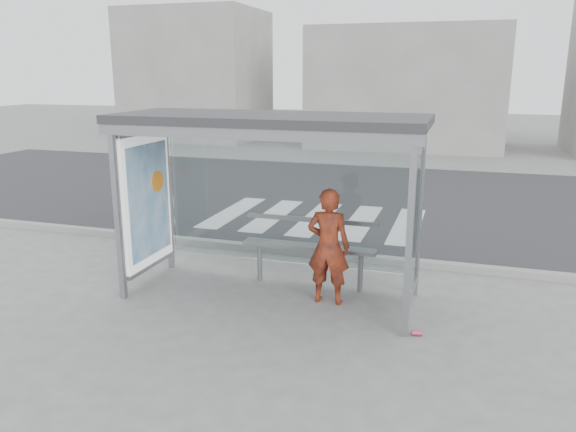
# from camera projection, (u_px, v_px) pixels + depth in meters

# --- Properties ---
(ground) EXTENTS (80.00, 80.00, 0.00)m
(ground) POSITION_uv_depth(u_px,v_px,m) (270.00, 296.00, 8.18)
(ground) COLOR slate
(ground) RESTS_ON ground
(road) EXTENTS (30.00, 10.00, 0.01)m
(road) POSITION_uv_depth(u_px,v_px,m) (359.00, 197.00, 14.65)
(road) COLOR #2B2B2E
(road) RESTS_ON ground
(curb) EXTENTS (30.00, 0.18, 0.12)m
(curb) POSITION_uv_depth(u_px,v_px,m) (307.00, 252.00, 9.97)
(curb) COLOR gray
(curb) RESTS_ON ground
(crosswalk) EXTENTS (4.55, 3.00, 0.00)m
(crosswalk) POSITION_uv_depth(u_px,v_px,m) (316.00, 219.00, 12.48)
(crosswalk) COLOR silver
(crosswalk) RESTS_ON ground
(bus_shelter) EXTENTS (4.25, 1.65, 2.62)m
(bus_shelter) POSITION_uv_depth(u_px,v_px,m) (246.00, 159.00, 7.85)
(bus_shelter) COLOR gray
(bus_shelter) RESTS_ON ground
(building_left) EXTENTS (6.00, 5.00, 6.00)m
(building_left) POSITION_uv_depth(u_px,v_px,m) (197.00, 75.00, 26.97)
(building_left) COLOR gray
(building_left) RESTS_ON ground
(building_center) EXTENTS (8.00, 5.00, 5.00)m
(building_center) POSITION_uv_depth(u_px,v_px,m) (408.00, 88.00, 24.18)
(building_center) COLOR gray
(building_center) RESTS_ON ground
(person) EXTENTS (0.61, 0.40, 1.65)m
(person) POSITION_uv_depth(u_px,v_px,m) (328.00, 246.00, 7.78)
(person) COLOR #C16012
(person) RESTS_ON ground
(bench) EXTENTS (2.04, 0.25, 1.05)m
(bench) POSITION_uv_depth(u_px,v_px,m) (309.00, 247.00, 8.44)
(bench) COLOR slate
(bench) RESTS_ON ground
(soda_can) EXTENTS (0.14, 0.09, 0.07)m
(soda_can) POSITION_uv_depth(u_px,v_px,m) (417.00, 333.00, 6.95)
(soda_can) COLOR #E14268
(soda_can) RESTS_ON ground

